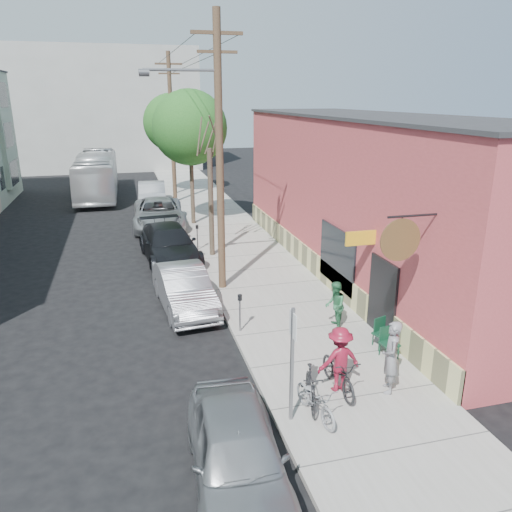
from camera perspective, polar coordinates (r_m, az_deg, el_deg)
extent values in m
plane|color=black|center=(15.62, -9.74, -10.34)|extent=(120.00, 120.00, 0.00)
cube|color=#9F9C93|center=(26.33, -2.83, 1.84)|extent=(4.50, 58.00, 0.15)
cube|color=#B34247|center=(21.64, 12.97, 6.55)|extent=(5.00, 20.00, 6.50)
cube|color=#2B2B2D|center=(21.27, 13.60, 15.29)|extent=(5.20, 20.20, 0.12)
cube|color=#D2CB83|center=(21.29, 6.44, -0.81)|extent=(0.10, 20.00, 1.10)
cube|color=black|center=(15.95, 14.25, -4.88)|extent=(0.10, 1.60, 2.60)
cube|color=black|center=(18.78, 9.25, -0.12)|extent=(0.08, 3.00, 2.20)
cylinder|color=brown|center=(12.87, 16.16, 1.77)|extent=(1.10, 0.06, 1.10)
cube|color=gold|center=(15.82, 11.87, 2.01)|extent=(1.00, 0.08, 0.45)
cube|color=#9BAC92|center=(40.74, -27.14, 11.95)|extent=(1.10, 3.20, 7.00)
cube|color=#A6A6A1|center=(55.81, -16.50, 15.75)|extent=(18.00, 8.00, 12.00)
cube|color=slate|center=(11.45, 4.13, -12.38)|extent=(0.07, 0.07, 2.80)
cube|color=silver|center=(10.99, 4.24, -7.87)|extent=(0.02, 0.45, 0.60)
cylinder|color=slate|center=(15.89, -1.84, -6.75)|extent=(0.06, 0.06, 1.10)
cylinder|color=black|center=(15.65, -1.86, -4.76)|extent=(0.14, 0.14, 0.18)
cylinder|color=slate|center=(24.40, -6.71, 1.97)|extent=(0.06, 0.06, 1.10)
cylinder|color=black|center=(24.24, -6.76, 3.33)|extent=(0.14, 0.14, 0.18)
cylinder|color=#503A28|center=(18.50, -4.18, 11.07)|extent=(0.28, 0.28, 10.00)
cube|color=#503A28|center=(18.49, -4.50, 24.11)|extent=(1.80, 0.12, 0.12)
cube|color=#503A28|center=(18.43, -4.45, 22.25)|extent=(1.40, 0.10, 0.10)
cylinder|color=slate|center=(18.09, -12.69, 19.76)|extent=(0.35, 0.24, 0.24)
cylinder|color=#503A28|center=(35.74, -9.60, 14.09)|extent=(0.28, 0.28, 10.00)
cube|color=#503A28|center=(35.73, -9.96, 20.82)|extent=(1.80, 0.12, 0.12)
cube|color=#503A28|center=(35.70, -9.91, 19.86)|extent=(1.40, 0.10, 0.10)
cylinder|color=#44392C|center=(23.11, -5.18, 6.05)|extent=(0.24, 0.24, 4.95)
cylinder|color=#44392C|center=(29.31, -7.34, 8.67)|extent=(0.24, 0.24, 5.17)
sphere|color=#296523|center=(29.00, -7.58, 14.35)|extent=(4.19, 4.19, 4.19)
cylinder|color=#44392C|center=(39.14, -9.35, 10.71)|extent=(0.24, 0.24, 4.98)
sphere|color=#296523|center=(38.91, -9.56, 14.81)|extent=(4.26, 4.26, 4.26)
imported|color=gray|center=(13.12, 15.18, -11.07)|extent=(0.69, 0.82, 1.91)
imported|color=#2E7347|center=(16.17, 9.01, -5.61)|extent=(0.84, 0.93, 1.58)
imported|color=maroon|center=(12.92, 9.51, -11.59)|extent=(1.16, 0.72, 1.73)
imported|color=black|center=(13.10, 9.42, -13.00)|extent=(0.67, 1.88, 0.99)
imported|color=black|center=(12.44, 6.27, -14.75)|extent=(0.81, 1.65, 0.96)
imported|color=gray|center=(12.09, 6.84, -16.06)|extent=(0.87, 1.74, 0.87)
imported|color=#919397|center=(10.30, -2.15, -21.62)|extent=(2.08, 4.56, 1.52)
imported|color=#9C9DA3|center=(17.99, -8.21, -3.73)|extent=(2.02, 4.73, 1.52)
imported|color=black|center=(23.26, -9.89, 1.33)|extent=(2.76, 5.79, 1.63)
imported|color=#9B9FA2|center=(29.39, -11.05, 4.77)|extent=(3.09, 6.21, 1.69)
imported|color=#A0A4A8|center=(35.35, -11.79, 6.87)|extent=(2.04, 5.17, 1.67)
imported|color=white|center=(40.12, -17.73, 8.83)|extent=(2.85, 11.74, 3.26)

